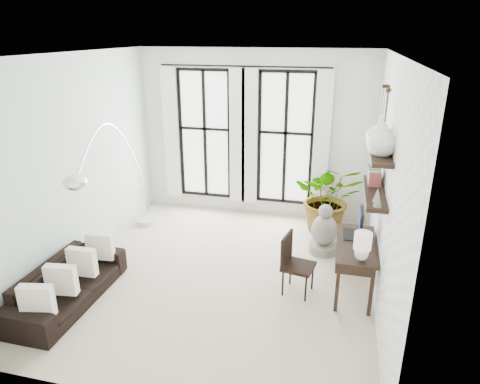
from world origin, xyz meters
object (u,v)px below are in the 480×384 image
(arc_lamp, at_px, (112,153))
(buddha, at_px, (324,232))
(desk, at_px, (356,248))
(desk_chair, at_px, (293,260))
(sofa, at_px, (68,284))
(plant, at_px, (329,197))

(arc_lamp, relative_size, buddha, 3.33)
(desk, height_order, desk_chair, desk)
(desk_chair, bearing_deg, sofa, -150.38)
(desk_chair, relative_size, buddha, 1.02)
(sofa, bearing_deg, plant, -46.27)
(plant, relative_size, desk_chair, 1.52)
(desk, relative_size, arc_lamp, 0.44)
(desk, height_order, buddha, desk)
(desk, xyz_separation_m, buddha, (-0.47, 1.09, -0.34))
(desk, bearing_deg, desk_chair, -167.37)
(sofa, distance_m, buddha, 3.98)
(sofa, bearing_deg, desk, -72.20)
(buddha, bearing_deg, sofa, -145.62)
(desk_chair, distance_m, arc_lamp, 3.11)
(plant, height_order, arc_lamp, arc_lamp)
(plant, distance_m, desk_chair, 2.15)
(desk_chair, height_order, arc_lamp, arc_lamp)
(arc_lamp, bearing_deg, sofa, -94.44)
(plant, distance_m, buddha, 0.90)
(desk, distance_m, buddha, 1.23)
(plant, xyz_separation_m, desk, (0.45, -1.93, 0.04))
(sofa, xyz_separation_m, desk, (3.75, 1.16, 0.43))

